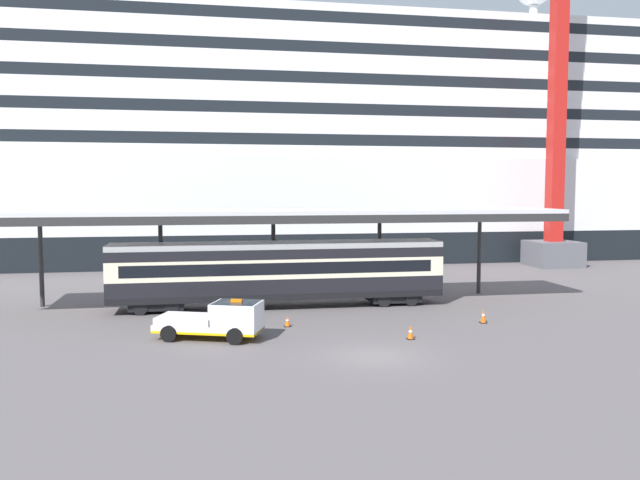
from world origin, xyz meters
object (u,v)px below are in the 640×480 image
Objects in this scene: traffic_cone_far at (288,321)px; dockside_crane at (562,48)px; train_carriage at (279,271)px; traffic_cone_mid at (411,332)px; service_truck at (219,319)px; cruise_ship at (223,150)px; traffic_cone_near at (483,316)px.

dockside_crane is (29.00, 22.57, 20.28)m from traffic_cone_far.
dockside_crane reaches higher than train_carriage.
train_carriage reaches higher than traffic_cone_mid.
service_truck reaches higher than traffic_cone_mid.
cruise_ship is at bearing 100.33° from traffic_cone_mid.
train_carriage is 6.11m from traffic_cone_far.
cruise_ship is 165.87× the size of traffic_cone_near.
traffic_cone_near is at bearing -5.42° from traffic_cone_far.
traffic_cone_far is at bearing 144.40° from traffic_cone_mid.
dockside_crane reaches higher than service_truck.
service_truck is 7.09× the size of traffic_cone_near.
dockside_crane reaches higher than traffic_cone_far.
traffic_cone_far is at bearing 30.91° from service_truck.
train_carriage is at bearing 118.87° from traffic_cone_mid.
traffic_cone_mid is at bearing -61.13° from train_carriage.
cruise_ship is 2.01× the size of dockside_crane.
traffic_cone_far is at bearing -92.06° from train_carriage.
traffic_cone_far is (-0.21, -5.77, -2.00)m from train_carriage.
traffic_cone_far is at bearing -86.85° from cruise_ship.
traffic_cone_mid is at bearing -79.67° from cruise_ship.
traffic_cone_far is (-5.59, 4.00, -0.05)m from traffic_cone_mid.
traffic_cone_mid is (-5.19, -2.98, -0.04)m from traffic_cone_near.
traffic_cone_mid reaches higher than traffic_cone_far.
traffic_cone_near is at bearing 29.87° from traffic_cone_mid.
traffic_cone_near reaches higher than traffic_cone_mid.
train_carriage is 26.15× the size of traffic_cone_near.
cruise_ship reaches higher than train_carriage.
traffic_cone_far is (2.11, -38.27, -11.36)m from cruise_ship.
train_carriage is (2.32, -32.50, -9.36)m from cruise_ship.
dockside_crane is at bearing 30.27° from train_carriage.
traffic_cone_near is 0.01× the size of dockside_crane.
traffic_cone_near is 36.00m from dockside_crane.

